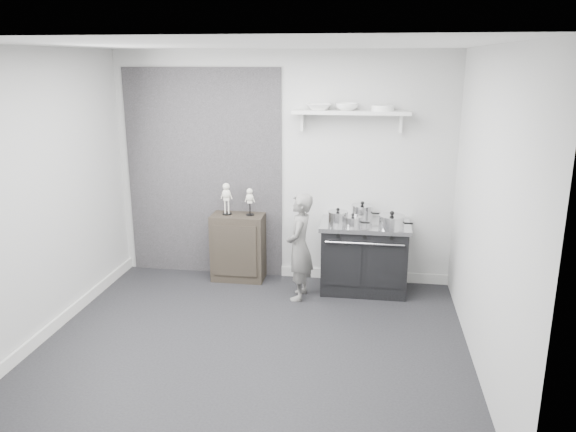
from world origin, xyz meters
name	(u,v)px	position (x,y,z in m)	size (l,w,h in m)	color
ground	(252,345)	(0.00, 0.00, 0.00)	(4.00, 4.00, 0.00)	black
room_shell	(243,170)	(-0.09, 0.15, 1.64)	(4.02, 3.62, 2.71)	#B9B9B6
wall_shelf	(351,113)	(0.80, 1.68, 2.01)	(1.30, 0.26, 0.24)	silver
stove	(364,257)	(1.00, 1.48, 0.41)	(1.01, 0.63, 0.81)	black
side_cabinet	(239,247)	(-0.50, 1.61, 0.40)	(0.62, 0.36, 0.81)	black
child	(300,247)	(0.30, 1.15, 0.60)	(0.44, 0.29, 1.20)	slate
pot_front_left	(338,218)	(0.70, 1.39, 0.88)	(0.31, 0.22, 0.19)	silver
pot_back_left	(362,212)	(0.96, 1.62, 0.89)	(0.33, 0.25, 0.22)	silver
pot_front_right	(392,222)	(1.29, 1.30, 0.88)	(0.37, 0.28, 0.20)	silver
pot_front_center	(353,221)	(0.87, 1.32, 0.86)	(0.28, 0.19, 0.15)	silver
skeleton_full	(226,196)	(-0.63, 1.61, 1.03)	(0.12, 0.08, 0.44)	silver
skeleton_torso	(250,200)	(-0.35, 1.61, 0.99)	(0.10, 0.07, 0.37)	silver
bowl_large	(319,107)	(0.44, 1.67, 2.07)	(0.28, 0.28, 0.07)	white
bowl_small	(347,107)	(0.75, 1.67, 2.08)	(0.25, 0.25, 0.08)	white
plate_stack	(383,108)	(1.14, 1.67, 2.07)	(0.25, 0.25, 0.06)	white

